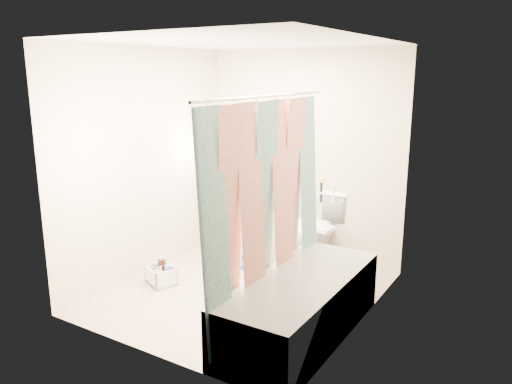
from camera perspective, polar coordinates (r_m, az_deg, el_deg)
The scene contains 14 objects.
floor at distance 5.06m, azimuth -1.56°, elevation -11.42°, with size 2.60×2.60×0.00m, color tan.
ceiling at distance 4.59m, azimuth -1.76°, elevation 16.85°, with size 2.40×2.60×0.02m, color silver.
wall_back at distance 5.79m, azimuth 5.42°, elevation 4.20°, with size 2.40×0.02×2.40m, color beige.
wall_front at distance 3.69m, azimuth -12.77°, elevation -1.47°, with size 2.40×0.02×2.40m, color beige.
wall_left at distance 5.42m, azimuth -12.35°, elevation 3.30°, with size 0.02×2.60×2.40m, color beige.
wall_right at distance 4.16m, azimuth 12.32°, elevation 0.24°, with size 0.02×2.60×2.40m, color beige.
bathtub at distance 4.23m, azimuth 5.10°, elevation -12.71°, with size 0.70×1.75×0.50m.
curtain_rod at distance 3.95m, azimuth 1.27°, elevation 10.87°, with size 0.02×0.02×1.90m, color silver.
shower_curtain at distance 4.10m, azimuth 1.20°, elevation -2.22°, with size 0.06×1.75×1.80m, color white.
toilet at distance 5.66m, azimuth 6.99°, elevation -4.26°, with size 0.46×0.81×0.83m, color silver.
tank_lid at distance 5.53m, azimuth 6.29°, elevation -3.89°, with size 0.51×0.22×0.04m, color white.
tank_internals at distance 5.76m, azimuth 7.85°, elevation 0.17°, with size 0.20×0.07×0.27m.
plumber at distance 5.50m, azimuth -0.61°, elevation -0.02°, with size 0.62×0.40×1.69m, color navy.
cleaning_caddy at distance 5.30m, azimuth -10.76°, elevation -9.42°, with size 0.38×0.35×0.24m.
Camera 1 is at (2.51, -3.83, 2.13)m, focal length 35.00 mm.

